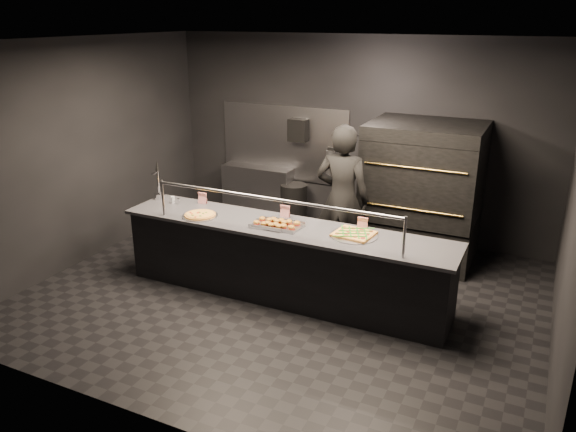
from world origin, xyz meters
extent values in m
plane|color=black|center=(0.00, 0.00, 0.00)|extent=(6.00, 6.00, 0.00)
plane|color=black|center=(0.00, 0.00, 3.00)|extent=(6.00, 6.00, 0.00)
cube|color=black|center=(0.00, 2.50, 1.50)|extent=(6.00, 0.04, 3.00)
cube|color=black|center=(0.00, -2.50, 1.50)|extent=(6.00, 0.04, 3.00)
cube|color=black|center=(-3.00, 0.00, 1.50)|extent=(0.04, 5.00, 3.00)
cube|color=black|center=(3.00, 0.00, 1.50)|extent=(0.04, 5.00, 3.00)
cube|color=#99999E|center=(-1.20, 2.48, 1.30)|extent=(2.20, 0.02, 1.20)
cube|color=black|center=(0.00, 0.00, 0.44)|extent=(4.00, 0.70, 0.88)
cube|color=#333337|center=(0.00, 0.00, 0.90)|extent=(4.10, 0.78, 0.04)
cylinder|color=#99999E|center=(-1.50, -0.30, 1.15)|extent=(0.03, 0.03, 0.45)
cylinder|color=#99999E|center=(1.50, -0.30, 1.15)|extent=(0.03, 0.03, 0.45)
cylinder|color=#99999E|center=(0.00, -0.30, 1.34)|extent=(3.00, 0.04, 0.04)
cube|color=black|center=(1.20, 1.90, 0.30)|extent=(1.50, 1.15, 0.60)
cube|color=black|center=(1.20, 1.90, 0.90)|extent=(1.50, 1.20, 0.55)
cube|color=black|center=(1.20, 1.90, 1.45)|extent=(1.50, 1.20, 0.55)
cube|color=black|center=(1.20, 1.90, 1.82)|extent=(1.50, 1.20, 0.18)
cylinder|color=gold|center=(1.20, 1.28, 0.90)|extent=(1.30, 0.02, 0.02)
cylinder|color=gold|center=(1.20, 1.28, 1.45)|extent=(1.30, 0.02, 0.02)
cube|color=#99999E|center=(-1.60, 2.32, 0.45)|extent=(1.20, 0.35, 0.90)
cube|color=black|center=(-0.90, 2.39, 1.55)|extent=(0.30, 0.20, 0.35)
cylinder|color=#B2B2B7|center=(-0.35, 2.40, 1.05)|extent=(0.14, 0.14, 0.45)
cube|color=black|center=(-0.35, 2.40, 1.30)|extent=(0.10, 0.06, 0.06)
cylinder|color=silver|center=(-1.95, 0.19, 0.96)|extent=(0.14, 0.14, 0.08)
cylinder|color=silver|center=(-1.95, 0.19, 1.14)|extent=(0.05, 0.05, 0.35)
cylinder|color=silver|center=(-1.95, 0.11, 1.29)|extent=(0.02, 0.10, 0.02)
cone|color=black|center=(-1.95, 0.19, 1.38)|extent=(0.05, 0.05, 0.14)
cylinder|color=silver|center=(-1.07, -0.15, 0.93)|extent=(0.44, 0.44, 0.01)
cylinder|color=#D48B44|center=(-1.07, -0.15, 0.94)|extent=(0.38, 0.38, 0.02)
cylinder|color=#F4CF4F|center=(-1.07, -0.15, 0.95)|extent=(0.34, 0.34, 0.01)
cube|color=silver|center=(-0.14, -0.07, 0.93)|extent=(0.48, 0.39, 0.02)
ellipsoid|color=#A67223|center=(-0.29, -0.14, 0.96)|extent=(0.08, 0.08, 0.05)
ellipsoid|color=#A67223|center=(-0.29, 0.00, 0.96)|extent=(0.08, 0.08, 0.05)
ellipsoid|color=#A67223|center=(-0.19, -0.14, 0.96)|extent=(0.08, 0.08, 0.05)
ellipsoid|color=#A67223|center=(-0.19, 0.00, 0.96)|extent=(0.08, 0.08, 0.05)
ellipsoid|color=#A67223|center=(-0.09, -0.14, 0.96)|extent=(0.08, 0.08, 0.05)
ellipsoid|color=#A67223|center=(-0.09, 0.00, 0.96)|extent=(0.08, 0.08, 0.05)
ellipsoid|color=#A67223|center=(0.00, -0.14, 0.96)|extent=(0.08, 0.08, 0.05)
ellipsoid|color=#A67223|center=(0.00, 0.00, 0.96)|extent=(0.08, 0.08, 0.05)
cube|color=silver|center=(0.00, -0.04, 0.93)|extent=(0.47, 0.36, 0.02)
ellipsoid|color=#A67223|center=(-0.15, -0.11, 0.96)|extent=(0.08, 0.08, 0.05)
ellipsoid|color=#A67223|center=(-0.15, 0.04, 0.96)|extent=(0.08, 0.08, 0.05)
ellipsoid|color=#A67223|center=(-0.05, -0.11, 0.96)|extent=(0.08, 0.08, 0.05)
ellipsoid|color=#A67223|center=(-0.05, 0.04, 0.96)|extent=(0.08, 0.08, 0.05)
ellipsoid|color=#A67223|center=(0.05, -0.11, 0.96)|extent=(0.08, 0.08, 0.05)
ellipsoid|color=#A67223|center=(0.05, 0.04, 0.96)|extent=(0.08, 0.08, 0.05)
ellipsoid|color=#A67223|center=(0.15, -0.11, 0.96)|extent=(0.08, 0.08, 0.05)
ellipsoid|color=#A67223|center=(0.15, 0.04, 0.96)|extent=(0.08, 0.08, 0.05)
cylinder|color=silver|center=(0.85, 0.06, 0.93)|extent=(0.54, 0.54, 0.01)
cube|color=#D48B44|center=(0.85, 0.06, 0.94)|extent=(0.47, 0.43, 0.02)
cube|color=#F4CF4F|center=(0.85, 0.06, 0.95)|extent=(0.44, 0.40, 0.01)
cube|color=#309225|center=(0.85, 0.06, 0.96)|extent=(0.42, 0.38, 0.01)
cylinder|color=silver|center=(-1.68, 0.13, 0.96)|extent=(0.05, 0.05, 0.09)
cylinder|color=silver|center=(-1.59, 0.13, 0.96)|extent=(0.04, 0.04, 0.07)
cube|color=white|center=(-1.32, 0.28, 1.00)|extent=(0.12, 0.04, 0.15)
cube|color=white|center=(-0.12, 0.28, 1.00)|extent=(0.12, 0.04, 0.15)
cube|color=white|center=(0.87, 0.28, 1.00)|extent=(0.12, 0.04, 0.15)
cylinder|color=black|center=(-0.90, 2.22, 0.35)|extent=(0.42, 0.42, 0.71)
imported|color=black|center=(0.34, 1.05, 0.99)|extent=(0.74, 0.50, 1.97)
camera|label=1|loc=(2.69, -5.54, 3.27)|focal=35.00mm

